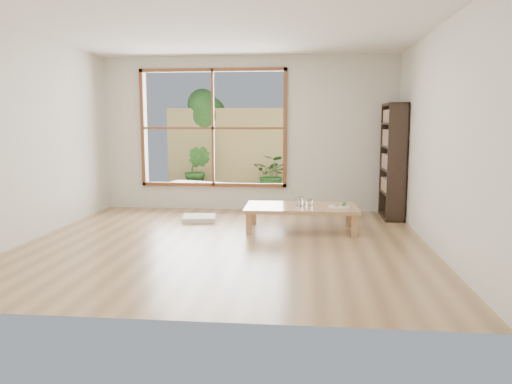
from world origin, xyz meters
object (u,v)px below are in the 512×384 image
(bookshelf, at_px, (393,161))
(garden_bench, at_px, (199,185))
(food_tray, at_px, (340,206))
(low_table, at_px, (301,209))

(bookshelf, height_order, garden_bench, bookshelf)
(garden_bench, bearing_deg, food_tray, -25.29)
(bookshelf, xyz_separation_m, garden_bench, (-3.38, 1.34, -0.58))
(low_table, height_order, bookshelf, bookshelf)
(low_table, xyz_separation_m, food_tray, (0.53, -0.09, 0.06))
(food_tray, bearing_deg, bookshelf, 56.96)
(low_table, bearing_deg, bookshelf, 35.31)
(bookshelf, distance_m, garden_bench, 3.68)
(low_table, height_order, garden_bench, garden_bench)
(bookshelf, relative_size, garden_bench, 1.57)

